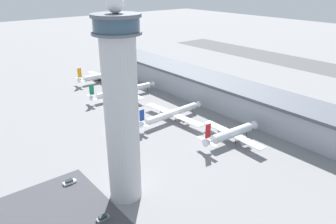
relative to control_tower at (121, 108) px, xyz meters
name	(u,v)px	position (x,y,z in m)	size (l,w,h in m)	color
ground_plane	(110,130)	(-50.04, 21.69, -32.84)	(1000.00, 1000.00, 0.00)	gray
terminal_building	(209,88)	(-50.04, 91.69, -25.11)	(215.11, 25.00, 15.26)	#A3A8B2
runway_strip	(317,67)	(-50.04, 224.02, -32.84)	(322.67, 44.00, 0.01)	#515154
control_tower	(121,108)	(0.00, 0.00, 0.00)	(14.56, 14.56, 66.71)	#BCBCC1
airplane_gate_alpha	(100,76)	(-126.84, 57.68, -28.67)	(37.73, 33.19, 12.87)	white
airplane_gate_bravo	(124,91)	(-87.99, 53.89, -28.64)	(36.84, 45.98, 12.20)	white
airplane_gate_charlie	(172,114)	(-40.05, 53.79, -28.92)	(41.06, 42.54, 11.58)	white
airplane_gate_delta	(231,134)	(-3.65, 59.45, -28.53)	(35.46, 32.31, 13.16)	silver
service_truck_catering	(116,142)	(-35.32, 16.68, -31.94)	(6.51, 5.26, 2.60)	black
service_truck_fuel	(100,79)	(-130.45, 58.92, -31.77)	(6.38, 7.63, 3.08)	black
service_truck_baggage	(116,105)	(-76.82, 41.14, -31.88)	(7.40, 6.39, 2.77)	black
car_white_wagon	(70,182)	(-19.20, -12.62, -32.27)	(2.06, 4.86, 1.48)	black
car_yellow_taxi	(103,218)	(6.35, -12.53, -32.22)	(1.76, 4.34, 1.60)	black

